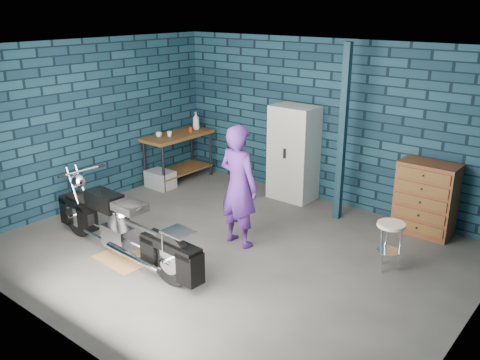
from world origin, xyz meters
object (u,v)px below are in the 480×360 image
object	(u,v)px
person	(239,186)
storage_bin	(160,179)
workbench	(179,157)
locker	(293,153)
motorcycle	(122,222)
tool_chest	(425,199)
shop_stool	(389,246)

from	to	relation	value
person	storage_bin	bearing A→B (deg)	-15.23
workbench	locker	xyz separation A→B (m)	(2.19, 0.59, 0.35)
workbench	motorcycle	distance (m)	3.18
motorcycle	tool_chest	xyz separation A→B (m)	(2.77, 3.27, 0.01)
person	locker	world-z (taller)	person
tool_chest	shop_stool	xyz separation A→B (m)	(0.06, -1.35, -0.22)
workbench	locker	distance (m)	2.30
motorcycle	storage_bin	xyz separation A→B (m)	(-1.69, 2.19, -0.37)
storage_bin	locker	xyz separation A→B (m)	(2.17, 1.09, 0.65)
person	tool_chest	size ratio (longest dim) A/B	1.59
person	tool_chest	xyz separation A→B (m)	(1.88, 1.97, -0.32)
workbench	person	world-z (taller)	person
tool_chest	storage_bin	bearing A→B (deg)	-166.32
person	tool_chest	bearing A→B (deg)	-130.15
motorcycle	tool_chest	world-z (taller)	tool_chest
locker	shop_stool	world-z (taller)	locker
storage_bin	tool_chest	world-z (taller)	tool_chest
workbench	storage_bin	world-z (taller)	workbench
workbench	person	size ratio (longest dim) A/B	0.82
workbench	shop_stool	distance (m)	4.60
workbench	person	distance (m)	2.97
person	storage_bin	distance (m)	2.81
locker	workbench	bearing A→B (deg)	-165.05
workbench	motorcycle	xyz separation A→B (m)	(1.71, -2.69, 0.08)
workbench	tool_chest	size ratio (longest dim) A/B	1.30
person	tool_chest	world-z (taller)	person
storage_bin	locker	bearing A→B (deg)	26.56
motorcycle	tool_chest	distance (m)	4.29
workbench	storage_bin	size ratio (longest dim) A/B	2.78
tool_chest	workbench	bearing A→B (deg)	-172.56
storage_bin	locker	size ratio (longest dim) A/B	0.31
storage_bin	tool_chest	xyz separation A→B (m)	(4.46, 1.09, 0.38)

